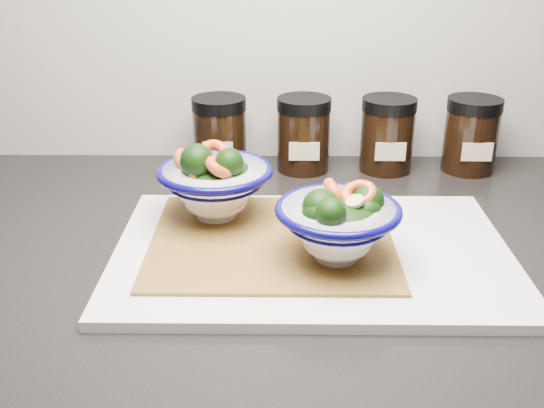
{
  "coord_description": "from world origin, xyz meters",
  "views": [
    {
      "loc": [
        -0.12,
        0.76,
        1.26
      ],
      "look_at": [
        -0.13,
        1.42,
        0.96
      ],
      "focal_mm": 42.0,
      "sensor_mm": 36.0,
      "label": 1
    }
  ],
  "objects_px": {
    "spice_jar_a": "(220,134)",
    "spice_jar_b": "(304,134)",
    "spice_jar_c": "(387,134)",
    "cutting_board": "(312,252)",
    "bowl_right": "(338,222)",
    "bowl_left": "(215,183)",
    "spice_jar_d": "(471,135)"
  },
  "relations": [
    {
      "from": "spice_jar_a",
      "to": "spice_jar_b",
      "type": "xyz_separation_m",
      "value": [
        0.13,
        0.0,
        0.0
      ]
    },
    {
      "from": "spice_jar_b",
      "to": "spice_jar_c",
      "type": "distance_m",
      "value": 0.13
    },
    {
      "from": "cutting_board",
      "to": "bowl_right",
      "type": "distance_m",
      "value": 0.07
    },
    {
      "from": "cutting_board",
      "to": "spice_jar_b",
      "type": "height_order",
      "value": "spice_jar_b"
    },
    {
      "from": "bowl_left",
      "to": "bowl_right",
      "type": "height_order",
      "value": "bowl_left"
    },
    {
      "from": "spice_jar_d",
      "to": "bowl_left",
      "type": "bearing_deg",
      "value": -150.8
    },
    {
      "from": "bowl_right",
      "to": "spice_jar_d",
      "type": "height_order",
      "value": "spice_jar_d"
    },
    {
      "from": "bowl_left",
      "to": "spice_jar_d",
      "type": "xyz_separation_m",
      "value": [
        0.37,
        0.21,
        -0.0
      ]
    },
    {
      "from": "spice_jar_b",
      "to": "spice_jar_d",
      "type": "height_order",
      "value": "same"
    },
    {
      "from": "spice_jar_d",
      "to": "spice_jar_a",
      "type": "bearing_deg",
      "value": 180.0
    },
    {
      "from": "bowl_left",
      "to": "spice_jar_d",
      "type": "bearing_deg",
      "value": 29.2
    },
    {
      "from": "bowl_left",
      "to": "spice_jar_c",
      "type": "distance_m",
      "value": 0.32
    },
    {
      "from": "cutting_board",
      "to": "spice_jar_c",
      "type": "relative_size",
      "value": 3.98
    },
    {
      "from": "bowl_left",
      "to": "spice_jar_b",
      "type": "height_order",
      "value": "bowl_left"
    },
    {
      "from": "cutting_board",
      "to": "spice_jar_a",
      "type": "distance_m",
      "value": 0.31
    },
    {
      "from": "bowl_left",
      "to": "spice_jar_c",
      "type": "xyz_separation_m",
      "value": [
        0.24,
        0.21,
        -0.0
      ]
    },
    {
      "from": "bowl_right",
      "to": "spice_jar_b",
      "type": "relative_size",
      "value": 1.21
    },
    {
      "from": "bowl_left",
      "to": "spice_jar_d",
      "type": "relative_size",
      "value": 1.26
    },
    {
      "from": "cutting_board",
      "to": "spice_jar_d",
      "type": "xyz_separation_m",
      "value": [
        0.25,
        0.28,
        0.05
      ]
    },
    {
      "from": "cutting_board",
      "to": "spice_jar_a",
      "type": "relative_size",
      "value": 3.98
    },
    {
      "from": "spice_jar_b",
      "to": "spice_jar_c",
      "type": "relative_size",
      "value": 1.0
    },
    {
      "from": "bowl_right",
      "to": "spice_jar_d",
      "type": "relative_size",
      "value": 1.21
    },
    {
      "from": "spice_jar_a",
      "to": "spice_jar_d",
      "type": "height_order",
      "value": "same"
    },
    {
      "from": "bowl_left",
      "to": "spice_jar_c",
      "type": "bearing_deg",
      "value": 40.42
    },
    {
      "from": "spice_jar_b",
      "to": "spice_jar_d",
      "type": "distance_m",
      "value": 0.25
    },
    {
      "from": "cutting_board",
      "to": "bowl_right",
      "type": "relative_size",
      "value": 3.3
    },
    {
      "from": "spice_jar_a",
      "to": "spice_jar_d",
      "type": "xyz_separation_m",
      "value": [
        0.38,
        0.0,
        0.0
      ]
    },
    {
      "from": "cutting_board",
      "to": "spice_jar_a",
      "type": "xyz_separation_m",
      "value": [
        -0.13,
        0.28,
        0.05
      ]
    },
    {
      "from": "bowl_right",
      "to": "spice_jar_b",
      "type": "xyz_separation_m",
      "value": [
        -0.03,
        0.31,
        -0.0
      ]
    },
    {
      "from": "bowl_right",
      "to": "spice_jar_d",
      "type": "distance_m",
      "value": 0.39
    },
    {
      "from": "bowl_right",
      "to": "spice_jar_d",
      "type": "bearing_deg",
      "value": 53.87
    },
    {
      "from": "spice_jar_b",
      "to": "spice_jar_c",
      "type": "bearing_deg",
      "value": 0.0
    }
  ]
}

